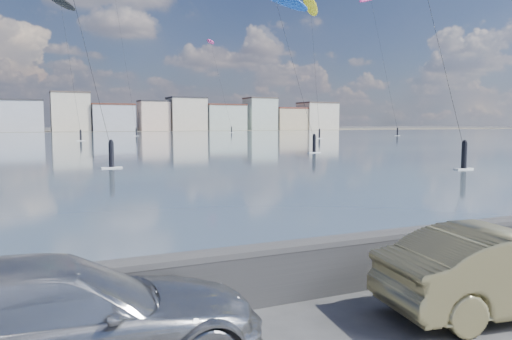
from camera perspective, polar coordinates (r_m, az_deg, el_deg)
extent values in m
cube|color=#344461|center=(96.45, -22.75, 3.16)|extent=(500.00, 177.00, 0.00)
cube|color=#4C473D|center=(204.90, -23.75, 4.10)|extent=(500.00, 60.00, 0.00)
cube|color=#28282B|center=(8.57, -2.54, -12.76)|extent=(400.00, 0.35, 0.90)
cylinder|color=#28282B|center=(8.44, -2.55, -9.86)|extent=(400.00, 0.36, 0.36)
cube|color=#B2B7C6|center=(190.89, -25.55, 5.54)|extent=(16.00, 13.00, 10.50)
cube|color=#2D2D33|center=(191.03, -25.62, 7.21)|extent=(16.32, 13.26, 0.60)
cube|color=beige|center=(191.40, -20.45, 6.18)|extent=(13.00, 10.00, 13.50)
cube|color=#4C423D|center=(191.67, -20.52, 8.28)|extent=(13.26, 10.20, 0.60)
cube|color=#B2B7C6|center=(192.98, -16.11, 5.70)|extent=(15.00, 12.00, 9.50)
cube|color=#562D23|center=(193.09, -16.15, 7.20)|extent=(15.30, 12.24, 0.60)
cube|color=beige|center=(195.88, -11.61, 6.02)|extent=(11.00, 9.00, 11.00)
cube|color=#2D2D33|center=(196.04, -11.64, 7.71)|extent=(11.22, 9.18, 0.60)
cube|color=beige|center=(199.22, -7.94, 6.28)|extent=(14.00, 11.00, 12.50)
cube|color=#2D2D33|center=(199.43, -7.97, 8.16)|extent=(14.28, 11.22, 0.60)
cube|color=#B7C6BC|center=(204.18, -3.74, 5.95)|extent=(16.00, 12.00, 10.00)
cube|color=#562D23|center=(204.30, -3.75, 7.43)|extent=(16.32, 12.24, 0.60)
cube|color=#B7C6BC|center=(210.63, 0.48, 6.35)|extent=(12.00, 10.00, 13.00)
cube|color=#4C423D|center=(210.85, 0.48, 8.20)|extent=(12.24, 10.20, 0.60)
cube|color=beige|center=(216.66, 3.73, 5.78)|extent=(14.00, 11.00, 9.00)
cube|color=brown|center=(216.74, 3.74, 7.05)|extent=(14.28, 11.22, 0.60)
cube|color=beige|center=(223.90, 7.02, 6.06)|extent=(15.00, 12.00, 11.50)
cube|color=#4C423D|center=(224.05, 7.04, 7.61)|extent=(15.30, 12.24, 0.60)
imported|color=#A7A9AD|center=(6.68, -22.04, -15.76)|extent=(5.20, 2.12, 1.51)
imported|color=tan|center=(9.32, 26.82, -10.16)|extent=(4.50, 2.14, 1.43)
cube|color=white|center=(36.05, 22.64, 0.12)|extent=(1.40, 0.42, 0.08)
cylinder|color=black|center=(35.99, 22.69, 1.55)|extent=(0.36, 0.36, 1.70)
sphere|color=black|center=(35.94, 22.74, 2.98)|extent=(0.28, 0.28, 0.28)
ellipsoid|color=black|center=(100.22, -21.44, 17.47)|extent=(7.12, 7.87, 2.34)
cube|color=white|center=(90.27, -19.39, 3.17)|extent=(1.40, 0.42, 0.08)
cylinder|color=black|center=(90.24, -19.41, 3.74)|extent=(0.36, 0.36, 1.70)
sphere|color=black|center=(90.23, -19.42, 4.31)|extent=(0.28, 0.28, 0.28)
cylinder|color=black|center=(94.56, -20.46, 11.08)|extent=(1.98, 7.87, 23.37)
cube|color=white|center=(119.89, -13.51, 3.81)|extent=(1.40, 0.42, 0.08)
cylinder|color=black|center=(119.87, -13.52, 4.24)|extent=(0.36, 0.36, 1.70)
sphere|color=black|center=(119.86, -13.53, 4.67)|extent=(0.28, 0.28, 0.28)
cylinder|color=black|center=(127.79, -14.80, 12.40)|extent=(2.06, 14.54, 35.43)
cube|color=white|center=(35.62, -16.17, 0.26)|extent=(1.40, 0.42, 0.08)
cylinder|color=black|center=(35.55, -16.20, 1.71)|extent=(0.36, 0.36, 1.70)
sphere|color=black|center=(35.51, -16.24, 3.16)|extent=(0.28, 0.28, 0.28)
cylinder|color=black|center=(39.90, -18.57, 11.79)|extent=(1.67, 8.59, 12.90)
cube|color=white|center=(123.24, 15.85, 3.80)|extent=(1.40, 0.42, 0.08)
cylinder|color=black|center=(123.22, 15.86, 4.22)|extent=(0.36, 0.36, 1.70)
sphere|color=black|center=(123.20, 15.87, 4.63)|extent=(0.28, 0.28, 0.28)
cylinder|color=black|center=(127.09, 14.40, 11.76)|extent=(1.61, 9.31, 32.40)
cube|color=white|center=(52.01, 6.66, 2.01)|extent=(1.40, 0.42, 0.08)
cylinder|color=black|center=(51.96, 6.67, 3.00)|extent=(0.36, 0.36, 1.70)
sphere|color=black|center=(51.93, 6.68, 3.99)|extent=(0.28, 0.28, 0.28)
cylinder|color=black|center=(59.72, 4.10, 12.58)|extent=(2.92, 15.30, 18.56)
ellipsoid|color=#E5338C|center=(166.04, -5.22, 14.39)|extent=(5.94, 8.63, 1.53)
cube|color=white|center=(155.63, -2.81, 4.29)|extent=(1.40, 0.42, 0.08)
cylinder|color=black|center=(155.62, -2.81, 4.63)|extent=(0.36, 0.36, 1.70)
sphere|color=black|center=(155.61, -2.82, 4.96)|extent=(0.28, 0.28, 0.28)
cylinder|color=black|center=(160.22, -4.04, 9.73)|extent=(3.12, 10.17, 27.76)
ellipsoid|color=yellow|center=(111.44, 6.25, 18.20)|extent=(7.62, 7.51, 4.26)
cube|color=white|center=(99.41, 7.25, 3.62)|extent=(1.40, 0.42, 0.08)
cylinder|color=black|center=(99.39, 7.26, 4.14)|extent=(0.36, 0.36, 1.70)
sphere|color=black|center=(99.37, 7.27, 4.65)|extent=(0.28, 0.28, 0.28)
cylinder|color=black|center=(104.64, 6.74, 11.67)|extent=(3.07, 9.09, 26.52)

